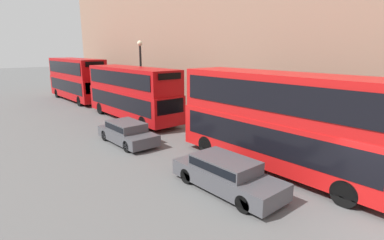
% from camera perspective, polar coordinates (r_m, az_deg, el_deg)
% --- Properties ---
extents(ground_plane, '(200.00, 200.00, 0.00)m').
position_cam_1_polar(ground_plane, '(11.72, 30.06, -16.35)').
color(ground_plane, '#5B5B5B').
extents(bus_leading, '(2.59, 10.34, 4.44)m').
position_cam_1_polar(bus_leading, '(14.05, 16.39, 0.40)').
color(bus_leading, red).
rests_on(bus_leading, ground).
extents(bus_second_in_queue, '(2.59, 10.20, 4.10)m').
position_cam_1_polar(bus_second_in_queue, '(24.00, -11.39, 5.45)').
color(bus_second_in_queue, '#B20C0F').
rests_on(bus_second_in_queue, ground).
extents(bus_third_in_queue, '(2.59, 10.24, 4.48)m').
position_cam_1_polar(bus_third_in_queue, '(34.77, -21.12, 7.53)').
color(bus_third_in_queue, '#B20C0F').
rests_on(bus_third_in_queue, ground).
extents(car_dark_sedan, '(1.77, 4.75, 1.32)m').
position_cam_1_polar(car_dark_sedan, '(12.03, 6.52, -10.04)').
color(car_dark_sedan, '#47474C').
rests_on(car_dark_sedan, ground).
extents(car_hatchback, '(1.78, 4.32, 1.29)m').
position_cam_1_polar(car_hatchback, '(18.12, -12.26, -2.23)').
color(car_hatchback, '#47474C').
rests_on(car_hatchback, ground).
extents(street_lamp, '(0.44, 0.44, 6.16)m').
position_cam_1_polar(street_lamp, '(26.16, -9.72, 9.60)').
color(street_lamp, black).
rests_on(street_lamp, ground).
extents(pedestrian, '(0.36, 0.36, 1.79)m').
position_cam_1_polar(pedestrian, '(17.14, 14.37, -2.75)').
color(pedestrian, '#334C6B').
rests_on(pedestrian, ground).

